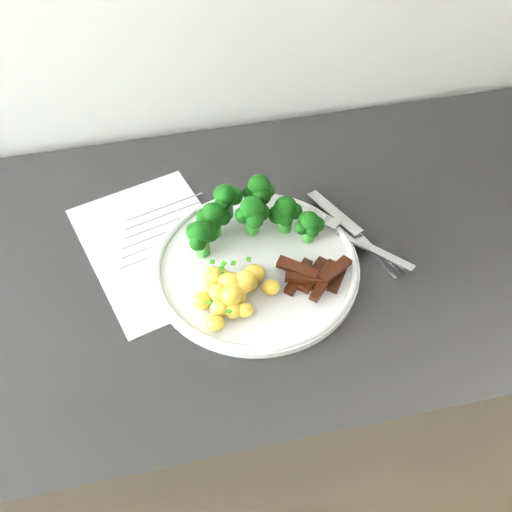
# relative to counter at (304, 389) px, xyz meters

# --- Properties ---
(counter) EXTENTS (2.34, 0.59, 0.88)m
(counter) POSITION_rel_counter_xyz_m (0.00, 0.00, 0.00)
(counter) COLOR black
(counter) RESTS_ON ground
(recipe_paper) EXTENTS (0.26, 0.31, 0.00)m
(recipe_paper) POSITION_rel_counter_xyz_m (-0.24, 0.05, 0.44)
(recipe_paper) COLOR silver
(recipe_paper) RESTS_ON counter
(plate) EXTENTS (0.29, 0.29, 0.02)m
(plate) POSITION_rel_counter_xyz_m (-0.11, -0.03, 0.45)
(plate) COLOR white
(plate) RESTS_ON counter
(broccoli) EXTENTS (0.20, 0.12, 0.07)m
(broccoli) POSITION_rel_counter_xyz_m (-0.10, 0.04, 0.49)
(broccoli) COLOR #26681D
(broccoli) RESTS_ON plate
(potatoes) EXTENTS (0.12, 0.10, 0.04)m
(potatoes) POSITION_rel_counter_xyz_m (-0.15, -0.07, 0.47)
(potatoes) COLOR gold
(potatoes) RESTS_ON plate
(beef_strips) EXTENTS (0.11, 0.09, 0.03)m
(beef_strips) POSITION_rel_counter_xyz_m (-0.03, -0.07, 0.46)
(beef_strips) COLOR black
(beef_strips) RESTS_ON plate
(fork) EXTENTS (0.12, 0.16, 0.02)m
(fork) POSITION_rel_counter_xyz_m (0.05, -0.02, 0.46)
(fork) COLOR silver
(fork) RESTS_ON plate
(knife) EXTENTS (0.09, 0.19, 0.02)m
(knife) POSITION_rel_counter_xyz_m (0.06, -0.02, 0.45)
(knife) COLOR silver
(knife) RESTS_ON plate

